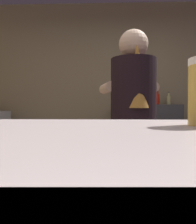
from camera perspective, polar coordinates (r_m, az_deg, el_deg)
The scene contains 9 objects.
wall_back at distance 3.64m, azimuth 5.56°, elevation 4.94°, with size 5.20×0.10×2.70m, color gray.
prep_counter at distance 2.38m, azimuth 16.37°, elevation -14.88°, with size 2.10×0.60×0.91m, color #4D4137.
back_shelf at distance 3.44m, azimuth 11.65°, elevation -7.83°, with size 0.96×0.36×1.15m, color #3F3E41.
bartender at distance 1.78m, azimuth 8.69°, elevation -3.01°, with size 0.47×0.54×1.70m.
mixing_bowl at distance 2.11m, azimuth 3.89°, elevation -3.50°, with size 0.21×0.21×0.06m, color #D44D2C.
chefs_knife at distance 2.23m, azimuth 14.65°, elevation -3.93°, with size 0.24×0.03×0.01m, color silver.
bottle_olive_oil at distance 3.29m, azimuth 8.37°, elevation 3.35°, with size 0.07×0.07×0.22m.
bottle_soy at distance 3.55m, azimuth 16.94°, elevation 2.90°, with size 0.06×0.06×0.18m.
bottle_hot_sauce at distance 3.42m, azimuth 14.38°, elevation 3.18°, with size 0.06×0.06×0.21m.
Camera 1 is at (-0.22, -1.43, 1.11)m, focal length 37.32 mm.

